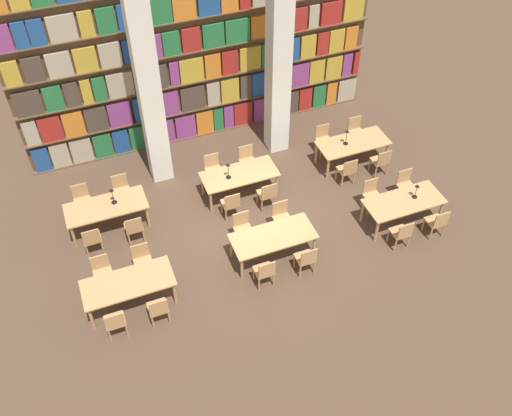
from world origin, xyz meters
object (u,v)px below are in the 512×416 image
at_px(pillar_left, 147,81).
at_px(chair_12, 92,239).
at_px(chair_1, 102,271).
at_px(chair_8, 402,233).
at_px(chair_18, 267,194).
at_px(chair_0, 115,322).
at_px(chair_9, 372,194).
at_px(chair_13, 82,199).
at_px(chair_21, 324,139).
at_px(reading_table_5, 353,145).
at_px(chair_11, 405,184).
at_px(desk_lamp_3, 347,135).
at_px(chair_17, 213,168).
at_px(chair_10, 437,222).
at_px(chair_16, 231,204).
at_px(chair_3, 142,260).
at_px(desk_lamp_1, 112,193).
at_px(reading_table_0, 128,285).
at_px(chair_15, 122,189).
at_px(pillar_center, 279,54).
at_px(reading_table_2, 404,203).
at_px(chair_20, 347,170).
at_px(chair_23, 356,131).
at_px(chair_7, 281,216).
at_px(desk_lamp_2, 228,168).
at_px(reading_table_1, 273,238).
at_px(chair_19, 247,160).
at_px(chair_14, 134,228).
at_px(reading_table_4, 239,176).
at_px(chair_5, 243,228).
at_px(reading_table_3, 106,208).
at_px(desk_lamp_0, 417,189).
at_px(chair_2, 158,309).

distance_m(pillar_left, chair_12, 4.00).
xyz_separation_m(pillar_left, chair_1, (-2.16, -3.24, -2.53)).
relative_size(chair_8, chair_18, 1.00).
distance_m(chair_0, chair_9, 7.04).
bearing_deg(chair_1, chair_13, -88.93).
bearing_deg(chair_21, reading_table_5, 126.14).
bearing_deg(chair_11, desk_lamp_3, -64.78).
bearing_deg(desk_lamp_3, chair_17, 170.21).
height_order(chair_10, chair_16, same).
bearing_deg(chair_3, desk_lamp_1, -82.57).
xyz_separation_m(reading_table_0, chair_12, (-0.50, 1.78, -0.17)).
relative_size(chair_3, chair_17, 1.00).
bearing_deg(chair_15, chair_11, 160.18).
xyz_separation_m(chair_12, chair_16, (3.47, -0.08, 0.00)).
bearing_deg(desk_lamp_3, chair_10, -75.38).
relative_size(pillar_center, desk_lamp_1, 12.88).
bearing_deg(reading_table_2, chair_13, 156.50).
bearing_deg(chair_20, chair_23, 54.54).
xyz_separation_m(chair_1, chair_23, (7.77, 2.50, 0.00)).
relative_size(chair_7, desk_lamp_2, 1.83).
xyz_separation_m(chair_8, chair_17, (-3.47, 3.86, 0.00)).
distance_m(chair_11, chair_12, 8.00).
relative_size(reading_table_1, chair_10, 2.26).
height_order(chair_17, chair_19, same).
height_order(chair_3, chair_19, same).
height_order(chair_14, reading_table_4, chair_14).
relative_size(chair_9, reading_table_4, 0.44).
height_order(chair_15, chair_18, same).
bearing_deg(reading_table_1, chair_5, 124.36).
distance_m(chair_16, chair_23, 4.61).
distance_m(chair_16, desk_lamp_2, 0.91).
xyz_separation_m(chair_11, desk_lamp_2, (-4.29, 1.66, 0.57)).
height_order(chair_12, desk_lamp_1, desk_lamp_1).
distance_m(chair_1, reading_table_5, 7.49).
relative_size(chair_1, reading_table_2, 0.44).
distance_m(reading_table_1, chair_8, 3.11).
height_order(reading_table_3, desk_lamp_3, desk_lamp_3).
height_order(reading_table_1, desk_lamp_0, desk_lamp_0).
xyz_separation_m(chair_18, chair_19, (0.00, 1.44, 0.00)).
height_order(reading_table_2, chair_12, chair_12).
xyz_separation_m(chair_10, chair_15, (-6.93, 3.94, 0.00)).
distance_m(chair_13, chair_23, 7.82).
relative_size(pillar_center, reading_table_0, 3.03).
xyz_separation_m(chair_20, chair_21, (0.00, 1.44, 0.00)).
height_order(chair_2, chair_20, same).
bearing_deg(reading_table_3, chair_8, -26.59).
bearing_deg(chair_17, reading_table_4, 124.28).
xyz_separation_m(chair_8, chair_14, (-5.93, 2.50, 0.00)).
distance_m(chair_3, reading_table_5, 6.60).
bearing_deg(chair_8, reading_table_5, 83.21).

